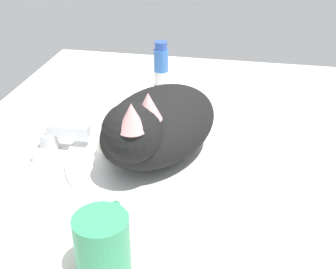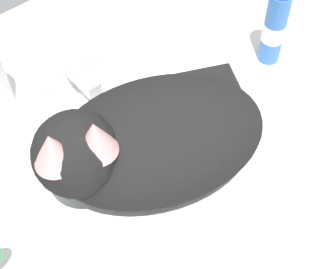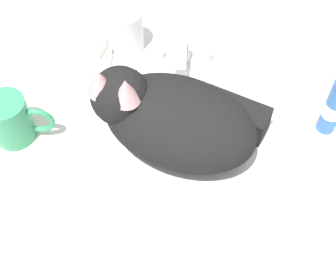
{
  "view_description": "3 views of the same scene",
  "coord_description": "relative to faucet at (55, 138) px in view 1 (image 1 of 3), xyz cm",
  "views": [
    {
      "loc": [
        -71.29,
        -15.38,
        45.62
      ],
      "look_at": [
        -0.58,
        -1.65,
        5.61
      ],
      "focal_mm": 50.05,
      "sensor_mm": 36.0,
      "label": 1
    },
    {
      "loc": [
        -21.74,
        -27.12,
        54.31
      ],
      "look_at": [
        1.44,
        0.0,
        6.78
      ],
      "focal_mm": 53.03,
      "sensor_mm": 36.0,
      "label": 2
    },
    {
      "loc": [
        -0.06,
        -45.81,
        67.98
      ],
      "look_at": [
        -1.79,
        -1.52,
        5.63
      ],
      "focal_mm": 50.22,
      "sensor_mm": 36.0,
      "label": 3
    }
  ],
  "objects": [
    {
      "name": "coffee_mug",
      "position": [
        -28.43,
        -18.79,
        2.21
      ],
      "size": [
        11.34,
        7.16,
        8.85
      ],
      "color": "#389966",
      "rests_on": "ground_plane"
    },
    {
      "name": "cat",
      "position": [
        -1.31,
        -19.45,
        5.34
      ],
      "size": [
        31.83,
        25.21,
        15.68
      ],
      "color": "black",
      "rests_on": "sink_basin"
    },
    {
      "name": "ground_plane",
      "position": [
        0.0,
        -20.15,
        -3.71
      ],
      "size": [
        110.0,
        82.5,
        3.0
      ],
      "primitive_type": "cube",
      "color": "silver"
    },
    {
      "name": "toothpaste_bottle",
      "position": [
        26.21,
        -15.01,
        4.14
      ],
      "size": [
        3.36,
        3.36,
        13.63
      ],
      "color": "#3870C6",
      "rests_on": "ground_plane"
    },
    {
      "name": "faucet",
      "position": [
        0.0,
        0.0,
        0.0
      ],
      "size": [
        12.27,
        9.91,
        5.16
      ],
      "color": "silver",
      "rests_on": "ground_plane"
    },
    {
      "name": "sink_basin",
      "position": [
        0.0,
        -20.15,
        -1.68
      ],
      "size": [
        34.37,
        34.37,
        1.07
      ],
      "primitive_type": "cylinder",
      "color": "white",
      "rests_on": "ground_plane"
    },
    {
      "name": "rinse_cup",
      "position": [
        -11.0,
        4.23,
        2.21
      ],
      "size": [
        6.72,
        6.72,
        8.84
      ],
      "color": "white",
      "rests_on": "ground_plane"
    }
  ]
}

